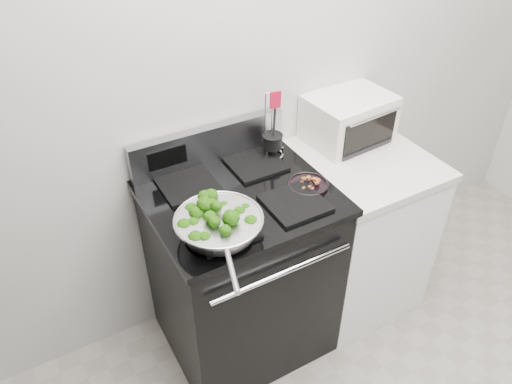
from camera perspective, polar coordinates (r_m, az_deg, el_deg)
back_wall at (r=2.33m, az=0.66°, el=14.27°), size 4.00×0.02×2.70m
gas_range at (r=2.46m, az=-1.66°, el=-8.89°), size 0.79×0.69×1.13m
counter at (r=2.77m, az=11.05°, el=-4.15°), size 0.62×0.68×0.92m
skillet at (r=1.91m, az=-4.24°, el=-3.74°), size 0.35×0.54×0.07m
broccoli_pile at (r=1.90m, az=-4.28°, el=-3.25°), size 0.27×0.27×0.09m
bacon_plate at (r=2.20m, az=5.96°, el=1.07°), size 0.18×0.18×0.04m
utensil_holder at (r=2.37m, az=1.87°, el=5.46°), size 0.11×0.11×0.34m
toaster_oven at (r=2.58m, az=10.52°, el=8.29°), size 0.43×0.34×0.24m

